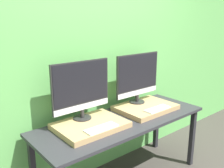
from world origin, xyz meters
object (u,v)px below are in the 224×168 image
at_px(keyboard_left, 101,128).
at_px(keyboard_right, 157,109).
at_px(monitor_right, 138,76).
at_px(monitor_left, 81,88).

relative_size(keyboard_left, keyboard_right, 1.00).
relative_size(monitor_right, keyboard_right, 1.96).
xyz_separation_m(keyboard_left, monitor_right, (0.74, 0.30, 0.30)).
distance_m(monitor_left, monitor_right, 0.74).
relative_size(monitor_left, monitor_right, 1.00).
height_order(monitor_right, keyboard_right, monitor_right).
bearing_deg(keyboard_right, monitor_right, 90.00).
height_order(keyboard_left, keyboard_right, same).
xyz_separation_m(monitor_left, keyboard_left, (0.00, -0.30, -0.30)).
distance_m(keyboard_left, keyboard_right, 0.74).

